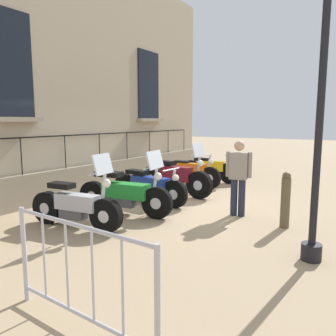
{
  "coord_description": "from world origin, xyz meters",
  "views": [
    {
      "loc": [
        4.01,
        -6.88,
        1.96
      ],
      "look_at": [
        -0.24,
        0.0,
        0.8
      ],
      "focal_mm": 35.44,
      "sensor_mm": 36.0,
      "label": 1
    }
  ],
  "objects_px": {
    "bollard": "(285,200)",
    "pedestrian_standing": "(238,174)",
    "crowd_barrier": "(79,273)",
    "lamppost": "(321,95)",
    "motorcycle_blue": "(149,186)",
    "motorcycle_silver": "(76,206)",
    "motorcycle_green": "(125,194)",
    "motorcycle_maroon": "(175,178)",
    "motorcycle_orange": "(191,173)",
    "motorcycle_yellow": "(210,170)"
  },
  "relations": [
    {
      "from": "motorcycle_maroon",
      "to": "crowd_barrier",
      "type": "xyz_separation_m",
      "value": [
        2.16,
        -5.43,
        0.11
      ]
    },
    {
      "from": "motorcycle_silver",
      "to": "motorcycle_orange",
      "type": "bearing_deg",
      "value": 90.13
    },
    {
      "from": "motorcycle_yellow",
      "to": "pedestrian_standing",
      "type": "distance_m",
      "value": 3.83
    },
    {
      "from": "lamppost",
      "to": "motorcycle_yellow",
      "type": "bearing_deg",
      "value": 128.12
    },
    {
      "from": "motorcycle_silver",
      "to": "motorcycle_maroon",
      "type": "bearing_deg",
      "value": 87.4
    },
    {
      "from": "motorcycle_silver",
      "to": "motorcycle_green",
      "type": "xyz_separation_m",
      "value": [
        0.19,
        1.15,
        0.04
      ]
    },
    {
      "from": "motorcycle_blue",
      "to": "motorcycle_maroon",
      "type": "bearing_deg",
      "value": 84.94
    },
    {
      "from": "motorcycle_yellow",
      "to": "pedestrian_standing",
      "type": "relative_size",
      "value": 1.27
    },
    {
      "from": "motorcycle_silver",
      "to": "pedestrian_standing",
      "type": "relative_size",
      "value": 1.26
    },
    {
      "from": "motorcycle_green",
      "to": "lamppost",
      "type": "xyz_separation_m",
      "value": [
        3.71,
        -0.42,
        1.85
      ]
    },
    {
      "from": "motorcycle_blue",
      "to": "lamppost",
      "type": "relative_size",
      "value": 0.57
    },
    {
      "from": "motorcycle_maroon",
      "to": "motorcycle_orange",
      "type": "xyz_separation_m",
      "value": [
        -0.16,
        1.18,
        -0.03
      ]
    },
    {
      "from": "motorcycle_maroon",
      "to": "bollard",
      "type": "height_order",
      "value": "motorcycle_maroon"
    },
    {
      "from": "motorcycle_yellow",
      "to": "bollard",
      "type": "distance_m",
      "value": 4.64
    },
    {
      "from": "lamppost",
      "to": "motorcycle_blue",
      "type": "bearing_deg",
      "value": 158.81
    },
    {
      "from": "motorcycle_silver",
      "to": "motorcycle_maroon",
      "type": "distance_m",
      "value": 3.32
    },
    {
      "from": "lamppost",
      "to": "crowd_barrier",
      "type": "distance_m",
      "value": 3.68
    },
    {
      "from": "motorcycle_blue",
      "to": "crowd_barrier",
      "type": "distance_m",
      "value": 4.89
    },
    {
      "from": "motorcycle_orange",
      "to": "lamppost",
      "type": "height_order",
      "value": "lamppost"
    },
    {
      "from": "motorcycle_yellow",
      "to": "crowd_barrier",
      "type": "distance_m",
      "value": 7.91
    },
    {
      "from": "motorcycle_blue",
      "to": "motorcycle_yellow",
      "type": "bearing_deg",
      "value": 88.12
    },
    {
      "from": "motorcycle_silver",
      "to": "motorcycle_orange",
      "type": "height_order",
      "value": "motorcycle_silver"
    },
    {
      "from": "motorcycle_maroon",
      "to": "motorcycle_orange",
      "type": "bearing_deg",
      "value": 97.76
    },
    {
      "from": "motorcycle_yellow",
      "to": "pedestrian_standing",
      "type": "xyz_separation_m",
      "value": [
        2.08,
        -3.19,
        0.47
      ]
    },
    {
      "from": "bollard",
      "to": "pedestrian_standing",
      "type": "distance_m",
      "value": 1.1
    },
    {
      "from": "motorcycle_green",
      "to": "bollard",
      "type": "bearing_deg",
      "value": 16.03
    },
    {
      "from": "motorcycle_orange",
      "to": "motorcycle_maroon",
      "type": "bearing_deg",
      "value": -82.24
    },
    {
      "from": "motorcycle_silver",
      "to": "motorcycle_green",
      "type": "height_order",
      "value": "motorcycle_silver"
    },
    {
      "from": "motorcycle_silver",
      "to": "pedestrian_standing",
      "type": "xyz_separation_m",
      "value": [
        2.24,
        2.31,
        0.47
      ]
    },
    {
      "from": "motorcycle_orange",
      "to": "lamppost",
      "type": "bearing_deg",
      "value": -43.92
    },
    {
      "from": "motorcycle_blue",
      "to": "bollard",
      "type": "height_order",
      "value": "bollard"
    },
    {
      "from": "motorcycle_green",
      "to": "crowd_barrier",
      "type": "relative_size",
      "value": 1.18
    },
    {
      "from": "motorcycle_blue",
      "to": "crowd_barrier",
      "type": "relative_size",
      "value": 1.18
    },
    {
      "from": "motorcycle_green",
      "to": "motorcycle_orange",
      "type": "xyz_separation_m",
      "value": [
        -0.2,
        3.34,
        -0.02
      ]
    },
    {
      "from": "motorcycle_green",
      "to": "motorcycle_blue",
      "type": "xyz_separation_m",
      "value": [
        -0.14,
        1.07,
        -0.04
      ]
    },
    {
      "from": "lamppost",
      "to": "bollard",
      "type": "relative_size",
      "value": 3.71
    },
    {
      "from": "motorcycle_blue",
      "to": "motorcycle_yellow",
      "type": "relative_size",
      "value": 1.1
    },
    {
      "from": "lamppost",
      "to": "motorcycle_maroon",
      "type": "bearing_deg",
      "value": 145.41
    },
    {
      "from": "motorcycle_orange",
      "to": "bollard",
      "type": "bearing_deg",
      "value": -37.15
    },
    {
      "from": "motorcycle_blue",
      "to": "motorcycle_green",
      "type": "bearing_deg",
      "value": -82.62
    },
    {
      "from": "motorcycle_green",
      "to": "motorcycle_maroon",
      "type": "relative_size",
      "value": 0.98
    },
    {
      "from": "pedestrian_standing",
      "to": "crowd_barrier",
      "type": "bearing_deg",
      "value": -89.0
    },
    {
      "from": "motorcycle_blue",
      "to": "pedestrian_standing",
      "type": "distance_m",
      "value": 2.23
    },
    {
      "from": "crowd_barrier",
      "to": "lamppost",
      "type": "bearing_deg",
      "value": 60.82
    },
    {
      "from": "motorcycle_silver",
      "to": "lamppost",
      "type": "xyz_separation_m",
      "value": [
        3.9,
        0.73,
        1.89
      ]
    },
    {
      "from": "bollard",
      "to": "pedestrian_standing",
      "type": "relative_size",
      "value": 0.67
    },
    {
      "from": "motorcycle_blue",
      "to": "pedestrian_standing",
      "type": "xyz_separation_m",
      "value": [
        2.18,
        0.09,
        0.46
      ]
    },
    {
      "from": "motorcycle_orange",
      "to": "crowd_barrier",
      "type": "distance_m",
      "value": 7.0
    },
    {
      "from": "motorcycle_blue",
      "to": "bollard",
      "type": "distance_m",
      "value": 3.2
    },
    {
      "from": "crowd_barrier",
      "to": "motorcycle_blue",
      "type": "bearing_deg",
      "value": 117.57
    }
  ]
}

